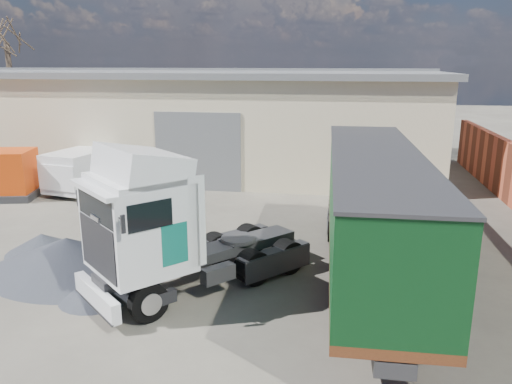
% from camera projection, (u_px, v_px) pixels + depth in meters
% --- Properties ---
extents(ground, '(120.00, 120.00, 0.00)m').
position_uv_depth(ground, '(169.00, 286.00, 13.33)').
color(ground, black).
rests_on(ground, ground).
extents(warehouse, '(30.60, 12.60, 5.42)m').
position_uv_depth(warehouse, '(159.00, 117.00, 28.86)').
color(warehouse, beige).
rests_on(warehouse, ground).
extents(bare_tree, '(4.00, 4.00, 9.60)m').
position_uv_depth(bare_tree, '(5.00, 28.00, 33.24)').
color(bare_tree, '#382B21').
rests_on(bare_tree, ground).
extents(tractor_unit, '(5.53, 5.78, 3.95)m').
position_uv_depth(tractor_unit, '(167.00, 232.00, 12.48)').
color(tractor_unit, black).
rests_on(tractor_unit, ground).
extents(box_trailer, '(2.51, 10.73, 3.55)m').
position_uv_depth(box_trailer, '(373.00, 204.00, 13.14)').
color(box_trailer, '#2D2D30').
rests_on(box_trailer, ground).
extents(panel_van, '(2.78, 4.96, 1.91)m').
position_uv_depth(panel_van, '(89.00, 169.00, 23.07)').
color(panel_van, black).
rests_on(panel_van, ground).
extents(gravel_heap, '(5.92, 5.92, 1.02)m').
position_uv_depth(gravel_heap, '(66.00, 255.00, 14.17)').
color(gravel_heap, '#20232A').
rests_on(gravel_heap, ground).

